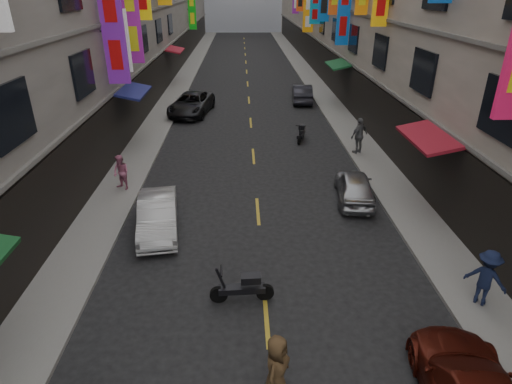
{
  "coord_description": "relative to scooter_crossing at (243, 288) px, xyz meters",
  "views": [
    {
      "loc": [
        -0.58,
        3.2,
        8.04
      ],
      "look_at": [
        -0.28,
        11.99,
        3.77
      ],
      "focal_mm": 30.0,
      "sensor_mm": 36.0,
      "label": 1
    }
  ],
  "objects": [
    {
      "name": "scooter_crossing",
      "position": [
        0.0,
        0.0,
        0.0
      ],
      "size": [
        1.8,
        0.5,
        1.14
      ],
      "rotation": [
        0.0,
        0.0,
        1.62
      ],
      "color": "black",
      "rests_on": "ground"
    },
    {
      "name": "sidewalk_right",
      "position": [
        6.62,
        29.27,
        -0.38
      ],
      "size": [
        2.0,
        90.0,
        0.12
      ],
      "primitive_type": "cube",
      "color": "slate",
      "rests_on": "ground"
    },
    {
      "name": "car_right_mid",
      "position": [
        4.62,
        6.11,
        0.16
      ],
      "size": [
        1.89,
        3.71,
        1.21
      ],
      "primitive_type": "imported",
      "rotation": [
        0.0,
        0.0,
        3.01
      ],
      "color": "#A3A4A8",
      "rests_on": "ground"
    },
    {
      "name": "lane_markings",
      "position": [
        0.62,
        26.27,
        -0.44
      ],
      "size": [
        0.12,
        80.2,
        0.01
      ],
      "color": "gold",
      "rests_on": "ground"
    },
    {
      "name": "car_right_far",
      "position": [
        4.62,
        22.56,
        0.21
      ],
      "size": [
        1.69,
        4.08,
        1.31
      ],
      "primitive_type": "imported",
      "rotation": [
        0.0,
        0.0,
        3.06
      ],
      "color": "#292931",
      "rests_on": "ground"
    },
    {
      "name": "pedestrian_rfar",
      "position": [
        6.07,
        11.29,
        0.61
      ],
      "size": [
        1.26,
        1.11,
        1.87
      ],
      "primitive_type": "imported",
      "rotation": [
        0.0,
        0.0,
        3.7
      ],
      "color": "slate",
      "rests_on": "sidewalk_right"
    },
    {
      "name": "pedestrian_lfar",
      "position": [
        -5.1,
        7.26,
        0.44
      ],
      "size": [
        0.9,
        0.83,
        1.52
      ],
      "primitive_type": "imported",
      "rotation": [
        0.0,
        0.0,
        -0.58
      ],
      "color": "#C4688B",
      "rests_on": "sidewalk_left"
    },
    {
      "name": "car_left_far",
      "position": [
        -3.38,
        19.48,
        0.27
      ],
      "size": [
        3.15,
        5.41,
        1.42
      ],
      "primitive_type": "imported",
      "rotation": [
        0.0,
        0.0,
        -0.16
      ],
      "color": "black",
      "rests_on": "ground"
    },
    {
      "name": "street_awnings",
      "position": [
        -0.64,
        13.27,
        2.56
      ],
      "size": [
        13.99,
        35.2,
        0.41
      ],
      "color": "#144E22",
      "rests_on": "ground"
    },
    {
      "name": "sidewalk_left",
      "position": [
        -5.38,
        29.27,
        -0.38
      ],
      "size": [
        2.0,
        90.0,
        0.12
      ],
      "primitive_type": "cube",
      "color": "slate",
      "rests_on": "ground"
    },
    {
      "name": "pedestrian_rnear",
      "position": [
        6.54,
        -0.44,
        0.51
      ],
      "size": [
        1.17,
        1.12,
        1.66
      ],
      "primitive_type": "imported",
      "rotation": [
        0.0,
        0.0,
        2.42
      ],
      "color": "#131A35",
      "rests_on": "sidewalk_right"
    },
    {
      "name": "car_left_mid",
      "position": [
        -3.02,
        3.92,
        0.18
      ],
      "size": [
        1.86,
        3.94,
        1.25
      ],
      "primitive_type": "imported",
      "rotation": [
        0.0,
        0.0,
        0.15
      ],
      "color": "silver",
      "rests_on": "ground"
    },
    {
      "name": "scooter_far_right",
      "position": [
        3.41,
        13.65,
        0.0
      ],
      "size": [
        0.73,
        1.76,
        1.14
      ],
      "rotation": [
        0.0,
        0.0,
        2.86
      ],
      "color": "black",
      "rests_on": "ground"
    },
    {
      "name": "pedestrian_crossing",
      "position": [
        0.68,
        -3.16,
        0.39
      ],
      "size": [
        0.84,
        0.97,
        1.66
      ],
      "primitive_type": "imported",
      "rotation": [
        0.0,
        0.0,
        1.13
      ],
      "color": "#4A341D",
      "rests_on": "ground"
    }
  ]
}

